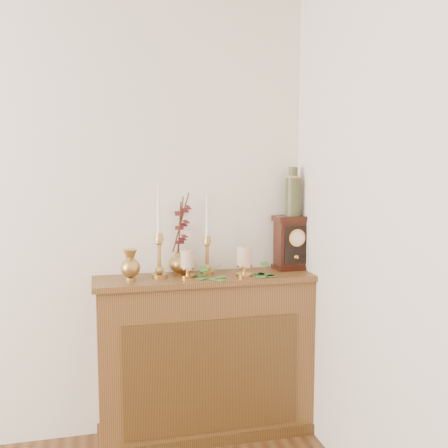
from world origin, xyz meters
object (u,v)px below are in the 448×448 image
object	(u,v)px
candlestick_center	(207,249)
bud_vase	(130,265)
ginger_jar	(182,237)
mantel_clock	(292,243)
candlestick_left	(159,248)
ceramic_vase	(293,194)

from	to	relation	value
candlestick_center	bud_vase	xyz separation A→B (m)	(-0.43, -0.07, -0.06)
ginger_jar	mantel_clock	distance (m)	0.66
candlestick_left	mantel_clock	world-z (taller)	candlestick_left
candlestick_center	mantel_clock	xyz separation A→B (m)	(0.52, 0.03, 0.01)
bud_vase	ceramic_vase	bearing A→B (deg)	5.99
ginger_jar	ceramic_vase	world-z (taller)	ceramic_vase
candlestick_center	ginger_jar	distance (m)	0.16
bud_vase	ginger_jar	size ratio (longest dim) A/B	0.37
ginger_jar	ceramic_vase	xyz separation A→B (m)	(0.65, -0.04, 0.24)
candlestick_left	ginger_jar	distance (m)	0.18
candlestick_center	ceramic_vase	world-z (taller)	ceramic_vase
bud_vase	mantel_clock	xyz separation A→B (m)	(0.95, 0.10, 0.07)
ginger_jar	mantel_clock	bearing A→B (deg)	-3.69
mantel_clock	candlestick_left	bearing A→B (deg)	-177.31
candlestick_center	bud_vase	size ratio (longest dim) A/B	2.65
candlestick_center	mantel_clock	distance (m)	0.52
candlestick_left	ceramic_vase	distance (m)	0.84
candlestick_center	ginger_jar	xyz separation A→B (m)	(-0.13, 0.07, 0.06)
ceramic_vase	mantel_clock	bearing A→B (deg)	-88.39
candlestick_center	ceramic_vase	xyz separation A→B (m)	(0.52, 0.03, 0.30)
ginger_jar	bud_vase	bearing A→B (deg)	-155.03
candlestick_left	ceramic_vase	bearing A→B (deg)	4.51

